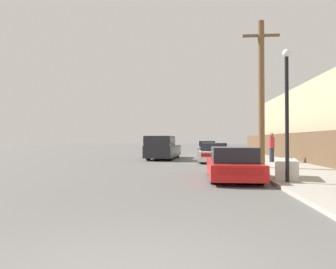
{
  "coord_description": "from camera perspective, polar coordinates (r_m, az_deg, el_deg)",
  "views": [
    {
      "loc": [
        0.61,
        -2.81,
        1.49
      ],
      "look_at": [
        -0.6,
        11.6,
        1.74
      ],
      "focal_mm": 32.0,
      "sensor_mm": 36.0,
      "label": 1
    }
  ],
  "objects": [
    {
      "name": "pickup_truck",
      "position": [
        22.67,
        -1.04,
        -2.54
      ],
      "size": [
        2.41,
        5.87,
        1.75
      ],
      "rotation": [
        0.0,
        0.0,
        3.06
      ],
      "color": "#232328",
      "rests_on": "ground"
    },
    {
      "name": "discarded_fridge",
      "position": [
        11.64,
        21.55,
        -6.04
      ],
      "size": [
        1.16,
        1.91,
        0.69
      ],
      "rotation": [
        0.0,
        0.0,
        -0.25
      ],
      "color": "silver",
      "rests_on": "sidewalk_curb"
    },
    {
      "name": "utility_pole",
      "position": [
        15.68,
        17.34,
        7.77
      ],
      "size": [
        1.8,
        0.31,
        7.28
      ],
      "color": "brown",
      "rests_on": "sidewalk_curb"
    },
    {
      "name": "sidewalk_curb",
      "position": [
        26.76,
        14.92,
        -4.01
      ],
      "size": [
        4.2,
        63.0,
        0.12
      ],
      "primitive_type": "cube",
      "color": "#9E998E",
      "rests_on": "ground"
    },
    {
      "name": "wooden_fence",
      "position": [
        20.79,
        23.45,
        -2.17
      ],
      "size": [
        0.08,
        34.79,
        1.82
      ],
      "primitive_type": "cube",
      "color": "brown",
      "rests_on": "sidewalk_curb"
    },
    {
      "name": "pedestrian",
      "position": [
        19.47,
        19.14,
        -2.23
      ],
      "size": [
        0.34,
        0.34,
        1.79
      ],
      "color": "#282D42",
      "rests_on": "sidewalk_curb"
    },
    {
      "name": "car_parked_far",
      "position": [
        28.96,
        7.38,
        -2.66
      ],
      "size": [
        1.79,
        4.39,
        1.36
      ],
      "rotation": [
        0.0,
        0.0,
        -0.02
      ],
      "color": "silver",
      "rests_on": "ground"
    },
    {
      "name": "street_lamp",
      "position": [
        10.45,
        21.7,
        5.42
      ],
      "size": [
        0.26,
        0.26,
        4.31
      ],
      "color": "black",
      "rests_on": "sidewalk_curb"
    },
    {
      "name": "car_parked_mid",
      "position": [
        20.29,
        8.79,
        -3.48
      ],
      "size": [
        2.28,
        4.8,
        1.27
      ],
      "rotation": [
        0.0,
        0.0,
        -0.09
      ],
      "color": "silver",
      "rests_on": "ground"
    },
    {
      "name": "parked_sports_car_red",
      "position": [
        11.43,
        12.21,
        -5.63
      ],
      "size": [
        1.84,
        4.13,
        1.22
      ],
      "rotation": [
        0.0,
        0.0,
        -0.02
      ],
      "color": "red",
      "rests_on": "ground"
    }
  ]
}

